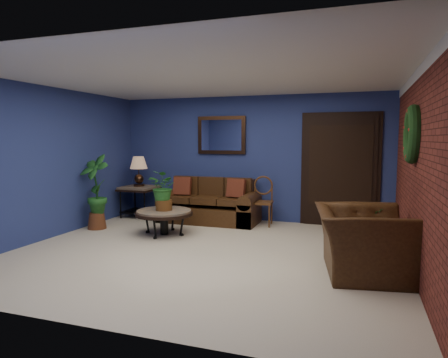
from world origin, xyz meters
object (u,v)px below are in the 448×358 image
(coffee_table, at_px, (164,213))
(sofa, at_px, (210,207))
(end_table, at_px, (139,193))
(table_lamp, at_px, (139,168))
(side_chair, at_px, (262,197))
(armchair, at_px, (362,242))

(coffee_table, bearing_deg, sofa, 74.15)
(end_table, relative_size, table_lamp, 1.18)
(end_table, height_order, table_lamp, table_lamp)
(sofa, distance_m, side_chair, 1.08)
(sofa, relative_size, table_lamp, 3.22)
(coffee_table, xyz_separation_m, side_chair, (1.42, 1.33, 0.16))
(sofa, distance_m, table_lamp, 1.77)
(sofa, height_order, side_chair, side_chair)
(end_table, xyz_separation_m, table_lamp, (0.00, 0.00, 0.54))
(sofa, relative_size, end_table, 2.73)
(table_lamp, bearing_deg, coffee_table, -45.66)
(coffee_table, relative_size, end_table, 1.39)
(table_lamp, relative_size, armchair, 0.49)
(coffee_table, relative_size, table_lamp, 1.63)
(coffee_table, relative_size, armchair, 0.80)
(end_table, xyz_separation_m, armchair, (4.45, -2.29, -0.10))
(armchair, bearing_deg, side_chair, 27.87)
(coffee_table, relative_size, side_chair, 1.06)
(coffee_table, bearing_deg, armchair, -17.77)
(coffee_table, distance_m, table_lamp, 1.89)
(sofa, bearing_deg, coffee_table, -105.85)
(sofa, xyz_separation_m, armchair, (2.85, -2.32, 0.11))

